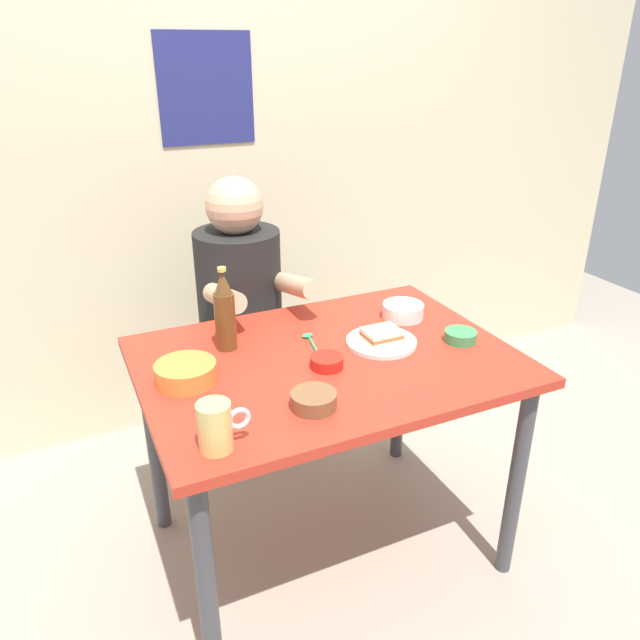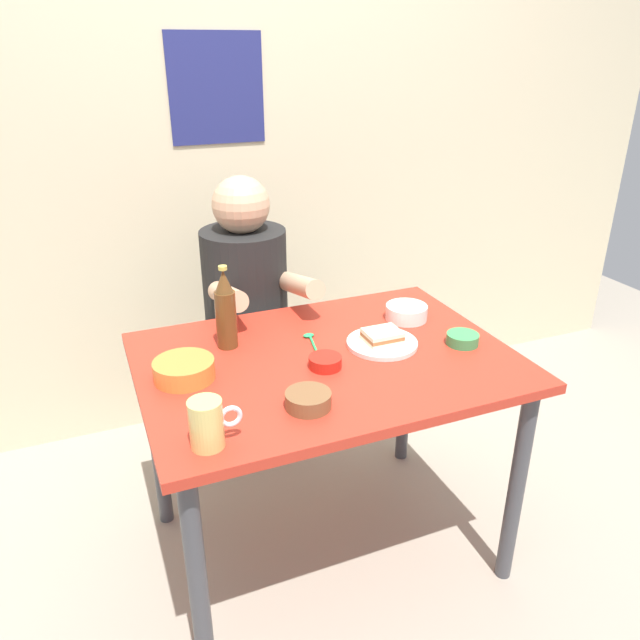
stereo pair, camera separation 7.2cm
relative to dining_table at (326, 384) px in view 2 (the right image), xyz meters
name	(u,v)px [view 2 (the right image)]	position (x,y,z in m)	size (l,w,h in m)	color
ground_plane	(325,544)	(0.00, 0.00, -0.65)	(6.00, 6.00, 0.00)	gray
wall_back	(226,123)	(0.00, 1.05, 0.65)	(4.40, 0.09, 2.60)	beige
dining_table	(326,384)	(0.00, 0.00, 0.00)	(1.10, 0.80, 0.74)	#B72D1E
stool	(250,378)	(-0.07, 0.63, -0.30)	(0.34, 0.34, 0.45)	#4C4C51
person_seated	(246,284)	(-0.07, 0.62, 0.12)	(0.33, 0.56, 0.72)	black
plate_orange	(382,343)	(0.19, 0.01, 0.10)	(0.22, 0.22, 0.01)	silver
sandwich	(382,336)	(0.19, 0.01, 0.13)	(0.11, 0.09, 0.04)	beige
beer_mug	(207,424)	(-0.42, -0.30, 0.15)	(0.13, 0.08, 0.12)	#D1BC66
beer_bottle	(226,311)	(-0.25, 0.18, 0.21)	(0.06, 0.06, 0.26)	#593819
condiment_bowl_brown	(308,399)	(-0.15, -0.24, 0.12)	(0.12, 0.12, 0.04)	brown
rice_bowl_white	(406,312)	(0.36, 0.15, 0.12)	(0.14, 0.14, 0.05)	silver
dip_bowl_green	(463,338)	(0.42, -0.08, 0.11)	(0.10, 0.10, 0.03)	#388C4C
sambal_bowl_red	(325,361)	(-0.03, -0.06, 0.11)	(0.10, 0.10, 0.03)	#B21E14
soup_bowl_orange	(184,369)	(-0.42, 0.03, 0.12)	(0.17, 0.17, 0.05)	orange
spoon	(311,338)	(0.00, 0.12, 0.10)	(0.04, 0.12, 0.01)	#26A559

